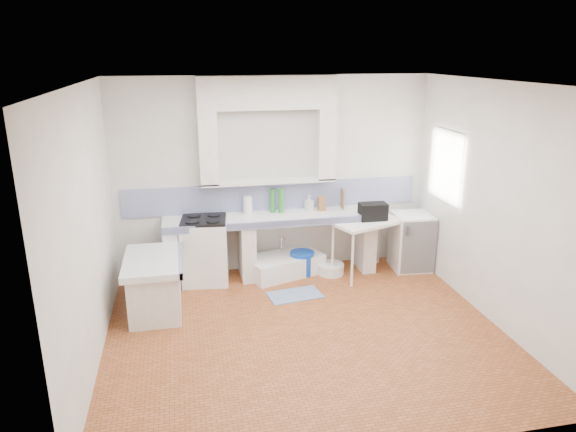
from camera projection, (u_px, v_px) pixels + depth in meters
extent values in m
plane|color=#A0532B|center=(305.00, 332.00, 6.08)|extent=(4.50, 4.50, 0.00)
plane|color=white|center=(308.00, 83.00, 5.24)|extent=(4.50, 4.50, 0.00)
plane|color=white|center=(274.00, 176.00, 7.53)|extent=(4.50, 0.00, 4.50)
plane|color=white|center=(372.00, 298.00, 3.79)|extent=(4.50, 0.00, 4.50)
plane|color=white|center=(87.00, 230.00, 5.22)|extent=(0.00, 4.50, 4.50)
plane|color=white|center=(495.00, 205.00, 6.09)|extent=(0.00, 4.50, 4.50)
cube|color=white|center=(268.00, 93.00, 7.04)|extent=(1.90, 0.25, 0.45)
cube|color=#3D2513|center=(458.00, 166.00, 7.19)|extent=(0.35, 0.86, 1.06)
cube|color=white|center=(451.00, 139.00, 7.04)|extent=(0.01, 0.84, 0.24)
cube|color=white|center=(271.00, 218.00, 7.39)|extent=(3.00, 0.60, 0.08)
cube|color=navy|center=(275.00, 224.00, 7.13)|extent=(3.00, 0.04, 0.10)
cube|color=white|center=(172.00, 255.00, 7.25)|extent=(0.20, 0.55, 0.82)
cube|color=white|center=(247.00, 250.00, 7.46)|extent=(0.20, 0.55, 0.82)
cube|color=white|center=(364.00, 241.00, 7.79)|extent=(0.20, 0.55, 0.82)
cube|color=white|center=(153.00, 261.00, 6.39)|extent=(0.70, 1.10, 0.08)
cube|color=white|center=(155.00, 287.00, 6.50)|extent=(0.60, 1.00, 0.62)
cube|color=navy|center=(181.00, 259.00, 6.46)|extent=(0.04, 1.10, 0.10)
cube|color=navy|center=(274.00, 196.00, 7.60)|extent=(4.27, 0.03, 0.40)
cube|color=white|center=(205.00, 251.00, 7.31)|extent=(0.69, 0.67, 0.89)
cube|color=white|center=(284.00, 266.00, 7.63)|extent=(1.20, 0.90, 0.26)
cube|color=white|center=(366.00, 248.00, 7.55)|extent=(1.11, 0.85, 0.04)
cube|color=white|center=(411.00, 241.00, 7.77)|extent=(0.58, 0.58, 0.84)
cylinder|color=#BD0006|center=(275.00, 268.00, 7.50)|extent=(0.32, 0.32, 0.28)
cylinder|color=#C74B00|center=(286.00, 266.00, 7.64)|extent=(0.30, 0.30, 0.25)
cylinder|color=#0D42C1|center=(302.00, 263.00, 7.63)|extent=(0.36, 0.36, 0.33)
cylinder|color=white|center=(331.00, 269.00, 7.65)|extent=(0.49, 0.49, 0.15)
cylinder|color=silver|center=(274.00, 261.00, 7.76)|extent=(0.08, 0.08, 0.28)
cylinder|color=silver|center=(283.00, 261.00, 7.78)|extent=(0.08, 0.08, 0.27)
cube|color=black|center=(373.00, 212.00, 7.43)|extent=(0.39, 0.23, 0.24)
cylinder|color=#27762E|center=(273.00, 201.00, 7.47)|extent=(0.09, 0.09, 0.35)
cylinder|color=#27762E|center=(281.00, 201.00, 7.45)|extent=(0.09, 0.09, 0.35)
cube|color=brown|center=(322.00, 203.00, 7.58)|extent=(0.11, 0.08, 0.21)
cube|color=brown|center=(342.00, 199.00, 7.68)|extent=(0.04, 0.20, 0.28)
cylinder|color=white|center=(248.00, 205.00, 7.42)|extent=(0.14, 0.14, 0.25)
imported|color=white|center=(309.00, 203.00, 7.60)|extent=(0.13, 0.13, 0.22)
cube|color=#2F589B|center=(295.00, 295.00, 6.98)|extent=(0.74, 0.49, 0.01)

